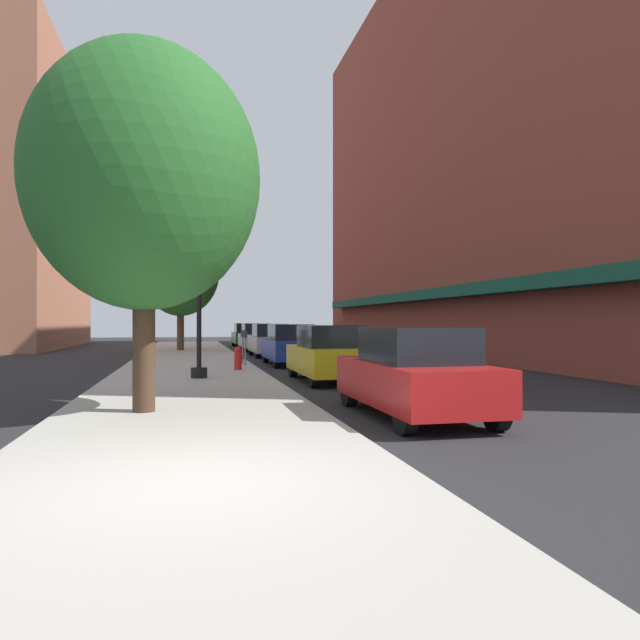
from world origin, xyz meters
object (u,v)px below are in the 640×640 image
(fire_hydrant, at_px, (238,358))
(parking_meter_near, at_px, (245,343))
(car_red, at_px, (414,373))
(tree_mid, at_px, (181,272))
(car_blue, at_px, (290,345))
(lamppost, at_px, (199,272))
(tree_near, at_px, (144,178))
(car_silver, at_px, (270,341))
(parking_meter_far, at_px, (243,342))
(car_yellow, at_px, (329,354))
(car_white, at_px, (256,337))
(car_green, at_px, (246,335))

(fire_hydrant, bearing_deg, parking_meter_near, 76.97)
(fire_hydrant, bearing_deg, car_red, -76.74)
(fire_hydrant, relative_size, tree_mid, 0.11)
(fire_hydrant, height_order, car_blue, car_blue)
(fire_hydrant, distance_m, car_red, 10.34)
(lamppost, xyz_separation_m, tree_mid, (-0.72, 17.41, 1.44))
(fire_hydrant, relative_size, parking_meter_near, 0.60)
(tree_near, relative_size, tree_mid, 0.94)
(car_red, distance_m, car_silver, 19.33)
(fire_hydrant, xyz_separation_m, car_blue, (2.37, 3.27, 0.29))
(parking_meter_far, xyz_separation_m, car_red, (1.95, -12.90, -0.14))
(tree_mid, bearing_deg, car_red, -79.80)
(car_blue, bearing_deg, parking_meter_near, -144.94)
(car_red, bearing_deg, lamppost, 115.18)
(car_red, height_order, car_blue, same)
(parking_meter_far, relative_size, car_yellow, 0.30)
(parking_meter_far, height_order, car_yellow, car_yellow)
(parking_meter_far, distance_m, car_silver, 6.72)
(parking_meter_far, bearing_deg, car_yellow, -72.71)
(tree_near, distance_m, car_silver, 19.26)
(parking_meter_far, relative_size, car_silver, 0.30)
(car_yellow, bearing_deg, fire_hydrant, 126.68)
(car_yellow, bearing_deg, car_red, -88.01)
(fire_hydrant, bearing_deg, lamppost, -116.80)
(car_silver, relative_size, car_white, 1.00)
(parking_meter_near, bearing_deg, car_green, 84.28)
(car_red, distance_m, car_white, 25.35)
(car_yellow, height_order, car_blue, same)
(car_green, bearing_deg, parking_meter_near, -95.36)
(fire_hydrant, relative_size, car_silver, 0.18)
(lamppost, xyz_separation_m, car_blue, (3.73, 5.97, -2.39))
(car_blue, bearing_deg, car_red, -91.65)
(parking_meter_far, height_order, tree_mid, tree_mid)
(car_silver, height_order, car_white, same)
(car_red, height_order, car_yellow, same)
(car_blue, xyz_separation_m, car_white, (0.00, 12.03, 0.00))
(car_blue, distance_m, car_silver, 6.00)
(lamppost, distance_m, tree_mid, 17.48)
(parking_meter_far, distance_m, car_yellow, 6.56)
(tree_near, bearing_deg, lamppost, 80.08)
(lamppost, height_order, car_blue, lamppost)
(car_silver, bearing_deg, car_red, -89.11)
(tree_near, xyz_separation_m, car_blue, (4.84, 12.30, -3.57))
(tree_mid, height_order, car_red, tree_mid)
(parking_meter_far, bearing_deg, tree_mid, 101.92)
(parking_meter_near, relative_size, car_red, 0.30)
(fire_hydrant, relative_size, car_blue, 0.18)
(lamppost, bearing_deg, car_yellow, -10.92)
(parking_meter_far, xyz_separation_m, tree_mid, (-2.51, 11.87, 3.69))
(lamppost, height_order, parking_meter_far, lamppost)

